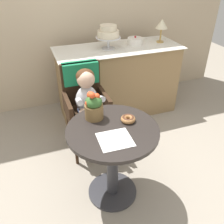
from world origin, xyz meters
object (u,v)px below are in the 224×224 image
Objects in this scene: wicker_chair at (84,95)px; tiered_cake_stand at (108,33)px; cafe_table at (112,150)px; seated_child at (88,99)px; table_lamp at (162,25)px; flower_vase at (94,106)px; round_layer_cake at (135,41)px; donut_front at (128,119)px.

wicker_chair is 0.85m from tiered_cake_stand.
tiered_cake_stand is (0.46, 0.55, 0.44)m from wicker_chair.
cafe_table is 0.76m from wicker_chair.
wicker_chair is 1.31× the size of seated_child.
seated_child is at bearing -148.04° from table_lamp.
seated_child is at bearing 83.10° from flower_vase.
round_layer_cake reaches higher than flower_vase.
seated_child reaches higher than cafe_table.
cafe_table is at bearing -161.02° from donut_front.
round_layer_cake is at bearing 52.72° from flower_vase.
donut_front is (0.19, -0.69, 0.10)m from wicker_chair.
tiered_cake_stand is (0.27, 1.25, 0.34)m from donut_front.
tiered_cake_stand reaches higher than round_layer_cake.
tiered_cake_stand is at bearing 72.11° from cafe_table.
table_lamp is (0.34, -0.03, 0.18)m from round_layer_cake.
tiered_cake_stand is 1.05× the size of table_lamp.
cafe_table is at bearing -91.19° from wicker_chair.
seated_child is 1.16m from round_layer_cake.
seated_child reaches higher than donut_front.
wicker_chair is at bearing -129.63° from tiered_cake_stand.
table_lamp is at bearing 31.96° from seated_child.
cafe_table is at bearing -120.40° from round_layer_cake.
wicker_chair reaches higher than cafe_table.
round_layer_cake is 0.67× the size of table_lamp.
tiered_cake_stand reaches higher than wicker_chair.
wicker_chair is 5.02× the size of round_layer_cake.
round_layer_cake reaches higher than cafe_table.
wicker_chair reaches higher than donut_front.
cafe_table is 0.62m from seated_child.
table_lamp is (1.13, 1.32, 0.61)m from cafe_table.
flower_vase is at bearing 149.06° from donut_front.
wicker_chair is 0.59m from flower_vase.
donut_front is 0.29m from flower_vase.
seated_child is 3.82× the size of round_layer_cake.
wicker_chair is at bearing 93.05° from cafe_table.
table_lamp reaches higher than flower_vase.
tiered_cake_stand reaches higher than donut_front.
seated_child is 0.94m from tiered_cake_stand.
seated_child reaches higher than wicker_chair.
donut_front is 1.65m from table_lamp.
wicker_chair is 0.16m from seated_child.
tiered_cake_stand is at bearing -172.59° from round_layer_cake.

